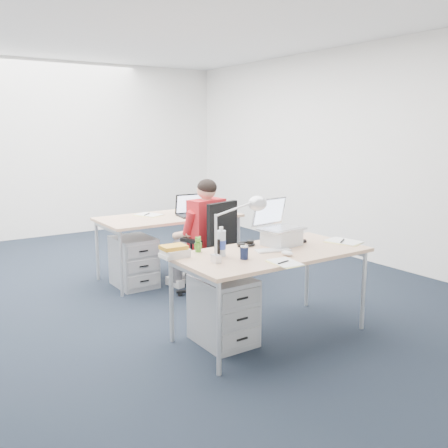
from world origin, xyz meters
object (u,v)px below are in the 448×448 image
object	(u,v)px
desk_far	(169,220)
wireless_keyboard	(273,250)
water_bottle	(221,241)
dark_laptop	(194,205)
can_koozie	(244,252)
drawer_pedestal_far	(134,262)
seated_person	(199,236)
bear_figurine	(198,244)
cordless_phone	(217,249)
far_cup	(194,207)
silver_laptop	(282,223)
desk_near	(271,257)
office_chair	(209,268)
sunglasses	(302,242)
drawer_pedestal_near	(223,310)
desk_lamp	(232,228)
book_stack	(174,251)
computer_mouse	(287,253)
headphones	(246,243)

from	to	relation	value
desk_far	wireless_keyboard	xyz separation A→B (m)	(-0.08, -1.99, 0.05)
water_bottle	dark_laptop	size ratio (longest dim) A/B	0.66
can_koozie	drawer_pedestal_far	bearing A→B (deg)	91.78
seated_person	bear_figurine	distance (m)	1.21
wireless_keyboard	cordless_phone	world-z (taller)	cordless_phone
far_cup	silver_laptop	bearing A→B (deg)	-99.10
desk_near	bear_figurine	xyz separation A→B (m)	(-0.51, 0.32, 0.11)
office_chair	wireless_keyboard	bearing A→B (deg)	-110.32
sunglasses	can_koozie	bearing A→B (deg)	-159.07
silver_laptop	far_cup	distance (m)	2.07
dark_laptop	seated_person	bearing A→B (deg)	-107.98
drawer_pedestal_far	cordless_phone	world-z (taller)	cordless_phone
drawer_pedestal_near	desk_lamp	bearing A→B (deg)	-93.75
can_koozie	book_stack	size ratio (longest dim) A/B	0.50
drawer_pedestal_far	wireless_keyboard	world-z (taller)	wireless_keyboard
computer_mouse	far_cup	world-z (taller)	far_cup
drawer_pedestal_near	headphones	world-z (taller)	headphones
headphones	cordless_phone	xyz separation A→B (m)	(-0.43, -0.21, 0.06)
sunglasses	far_cup	world-z (taller)	far_cup
cordless_phone	sunglasses	bearing A→B (deg)	-1.33
headphones	can_koozie	bearing A→B (deg)	-147.42
seated_person	far_cup	world-z (taller)	seated_person
seated_person	desk_lamp	world-z (taller)	desk_lamp
drawer_pedestal_far	silver_laptop	world-z (taller)	silver_laptop
cordless_phone	sunglasses	size ratio (longest dim) A/B	1.53
drawer_pedestal_far	headphones	xyz separation A→B (m)	(0.35, -1.61, 0.47)
desk_far	desk_near	bearing A→B (deg)	-92.92
desk_lamp	drawer_pedestal_far	bearing A→B (deg)	100.77
headphones	can_koozie	size ratio (longest dim) A/B	1.96
bear_figurine	dark_laptop	xyz separation A→B (m)	(0.85, 1.49, 0.07)
far_cup	bear_figurine	bearing A→B (deg)	-119.76
can_koozie	bear_figurine	distance (m)	0.43
drawer_pedestal_near	bear_figurine	distance (m)	0.58
wireless_keyboard	can_koozie	distance (m)	0.36
seated_person	far_cup	bearing A→B (deg)	52.83
silver_laptop	bear_figurine	world-z (taller)	silver_laptop
office_chair	wireless_keyboard	world-z (taller)	office_chair
office_chair	cordless_phone	distance (m)	1.36
office_chair	sunglasses	distance (m)	1.21
sunglasses	far_cup	xyz separation A→B (m)	(0.12, 2.08, 0.03)
headphones	bear_figurine	bearing A→B (deg)	156.73
seated_person	bear_figurine	xyz separation A→B (m)	(-0.62, -1.02, 0.19)
desk_lamp	far_cup	xyz separation A→B (m)	(0.96, 2.20, -0.21)
desk_near	desk_lamp	distance (m)	0.51
silver_laptop	headphones	bearing A→B (deg)	141.14
office_chair	silver_laptop	size ratio (longest dim) A/B	2.54
silver_laptop	can_koozie	world-z (taller)	silver_laptop
drawer_pedestal_far	sunglasses	size ratio (longest dim) A/B	5.82
sunglasses	desk_far	bearing A→B (deg)	108.65
wireless_keyboard	desk_lamp	xyz separation A→B (m)	(-0.44, -0.04, 0.24)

